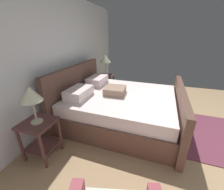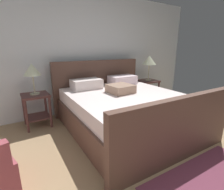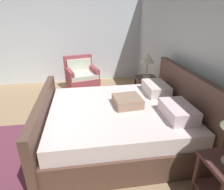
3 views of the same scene
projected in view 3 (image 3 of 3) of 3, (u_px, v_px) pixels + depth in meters
The scene contains 8 objects.
ground_plane at pixel (22, 145), 3.07m from camera, with size 5.88×5.59×0.02m, color tan.
wall_back at pixel (201, 59), 3.01m from camera, with size 6.00×0.12×2.52m, color silver.
wall_side_left at pixel (40, 38), 5.25m from camera, with size 0.12×5.71×2.52m, color silver.
bed at pixel (120, 122), 3.04m from camera, with size 2.04×2.31×1.12m.
nightstand_left at pixel (146, 86), 4.33m from camera, with size 0.44×0.44×0.60m.
table_lamp_left at pixel (148, 59), 4.08m from camera, with size 0.29×0.29×0.53m.
armchair at pixel (82, 79), 4.94m from camera, with size 0.88×0.88×0.90m.
area_rug at pixel (1, 153), 2.88m from camera, with size 1.52×1.19×0.01m, color brown.
Camera 3 is at (2.69, 0.97, 1.96)m, focal length 30.98 mm.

